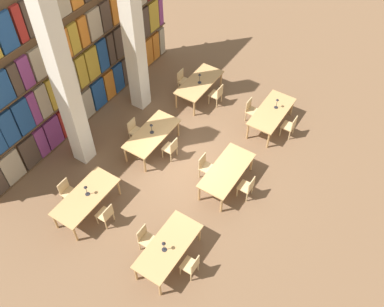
{
  "coord_description": "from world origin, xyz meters",
  "views": [
    {
      "loc": [
        -7.56,
        -5.02,
        11.05
      ],
      "look_at": [
        0.0,
        -0.15,
        0.67
      ],
      "focal_mm": 40.0,
      "sensor_mm": 36.0,
      "label": 1
    }
  ],
  "objects_px": {
    "desk_lamp_1": "(277,102)",
    "chair_11": "(183,80)",
    "chair_9": "(135,130)",
    "reading_table_0": "(168,247)",
    "chair_7": "(67,191)",
    "chair_8": "(171,148)",
    "chair_1": "(146,238)",
    "pillar_center": "(133,35)",
    "chair_0": "(191,266)",
    "chair_2": "(247,187)",
    "reading_table_4": "(152,135)",
    "reading_table_5": "(199,83)",
    "desk_lamp_4": "(200,77)",
    "chair_3": "(205,166)",
    "desk_lamp_2": "(86,189)",
    "pillar_left": "(66,88)",
    "reading_table_2": "(272,113)",
    "chair_5": "(251,110)",
    "reading_table_1": "(227,171)",
    "chair_6": "(106,214)",
    "chair_4": "(290,126)",
    "desk_lamp_0": "(164,245)",
    "desk_lamp_3": "(151,127)",
    "chair_10": "(217,94)",
    "reading_table_3": "(86,198)"
  },
  "relations": [
    {
      "from": "chair_8",
      "to": "reading_table_1",
      "type": "bearing_deg",
      "value": -90.36
    },
    {
      "from": "pillar_center",
      "to": "desk_lamp_4",
      "type": "distance_m",
      "value": 2.98
    },
    {
      "from": "desk_lamp_2",
      "to": "pillar_left",
      "type": "bearing_deg",
      "value": 47.28
    },
    {
      "from": "chair_2",
      "to": "desk_lamp_4",
      "type": "bearing_deg",
      "value": 49.91
    },
    {
      "from": "chair_6",
      "to": "chair_2",
      "type": "bearing_deg",
      "value": -43.89
    },
    {
      "from": "reading_table_2",
      "to": "reading_table_1",
      "type": "bearing_deg",
      "value": 179.74
    },
    {
      "from": "chair_1",
      "to": "reading_table_4",
      "type": "distance_m",
      "value": 3.8
    },
    {
      "from": "desk_lamp_2",
      "to": "chair_10",
      "type": "height_order",
      "value": "desk_lamp_2"
    },
    {
      "from": "reading_table_2",
      "to": "chair_7",
      "type": "bearing_deg",
      "value": 149.05
    },
    {
      "from": "chair_7",
      "to": "reading_table_5",
      "type": "bearing_deg",
      "value": 172.7
    },
    {
      "from": "chair_0",
      "to": "desk_lamp_2",
      "type": "height_order",
      "value": "desk_lamp_2"
    },
    {
      "from": "pillar_center",
      "to": "chair_0",
      "type": "bearing_deg",
      "value": -131.76
    },
    {
      "from": "pillar_center",
      "to": "chair_5",
      "type": "relative_size",
      "value": 6.97
    },
    {
      "from": "pillar_left",
      "to": "chair_1",
      "type": "relative_size",
      "value": 6.97
    },
    {
      "from": "chair_1",
      "to": "desk_lamp_1",
      "type": "xyz_separation_m",
      "value": [
        6.55,
        -0.85,
        0.56
      ]
    },
    {
      "from": "desk_lamp_1",
      "to": "chair_9",
      "type": "height_order",
      "value": "desk_lamp_1"
    },
    {
      "from": "chair_3",
      "to": "reading_table_4",
      "type": "height_order",
      "value": "chair_3"
    },
    {
      "from": "desk_lamp_4",
      "to": "chair_2",
      "type": "bearing_deg",
      "value": -130.09
    },
    {
      "from": "desk_lamp_1",
      "to": "chair_6",
      "type": "relative_size",
      "value": 0.48
    },
    {
      "from": "chair_1",
      "to": "desk_lamp_0",
      "type": "bearing_deg",
      "value": 80.59
    },
    {
      "from": "chair_0",
      "to": "chair_2",
      "type": "height_order",
      "value": "same"
    },
    {
      "from": "desk_lamp_0",
      "to": "desk_lamp_1",
      "type": "distance_m",
      "value": 6.67
    },
    {
      "from": "reading_table_2",
      "to": "chair_9",
      "type": "height_order",
      "value": "chair_9"
    },
    {
      "from": "reading_table_2",
      "to": "reading_table_3",
      "type": "bearing_deg",
      "value": 154.26
    },
    {
      "from": "reading_table_2",
      "to": "reading_table_0",
      "type": "bearing_deg",
      "value": 179.59
    },
    {
      "from": "reading_table_5",
      "to": "desk_lamp_4",
      "type": "xyz_separation_m",
      "value": [
        -0.04,
        -0.04,
        0.36
      ]
    },
    {
      "from": "desk_lamp_2",
      "to": "reading_table_4",
      "type": "bearing_deg",
      "value": -2.25
    },
    {
      "from": "desk_lamp_0",
      "to": "desk_lamp_3",
      "type": "relative_size",
      "value": 1.0
    },
    {
      "from": "chair_3",
      "to": "desk_lamp_2",
      "type": "height_order",
      "value": "desk_lamp_2"
    },
    {
      "from": "desk_lamp_1",
      "to": "desk_lamp_2",
      "type": "distance_m",
      "value": 7.1
    },
    {
      "from": "reading_table_0",
      "to": "chair_8",
      "type": "relative_size",
      "value": 2.45
    },
    {
      "from": "desk_lamp_2",
      "to": "chair_8",
      "type": "relative_size",
      "value": 0.47
    },
    {
      "from": "reading_table_0",
      "to": "reading_table_4",
      "type": "xyz_separation_m",
      "value": [
        3.14,
        2.85,
        0.0
      ]
    },
    {
      "from": "chair_10",
      "to": "chair_11",
      "type": "relative_size",
      "value": 1.0
    },
    {
      "from": "reading_table_4",
      "to": "chair_8",
      "type": "relative_size",
      "value": 2.45
    },
    {
      "from": "chair_3",
      "to": "chair_4",
      "type": "xyz_separation_m",
      "value": [
        3.13,
        -1.53,
        0.0
      ]
    },
    {
      "from": "reading_table_2",
      "to": "chair_5",
      "type": "xyz_separation_m",
      "value": [
        -0.05,
        0.76,
        -0.21
      ]
    },
    {
      "from": "pillar_center",
      "to": "chair_7",
      "type": "xyz_separation_m",
      "value": [
        -4.76,
        -0.84,
        -2.54
      ]
    },
    {
      "from": "desk_lamp_1",
      "to": "chair_11",
      "type": "height_order",
      "value": "desk_lamp_1"
    },
    {
      "from": "chair_1",
      "to": "chair_6",
      "type": "xyz_separation_m",
      "value": [
        0.0,
        1.46,
        0.0
      ]
    },
    {
      "from": "pillar_left",
      "to": "chair_10",
      "type": "xyz_separation_m",
      "value": [
        4.69,
        -2.41,
        -2.54
      ]
    },
    {
      "from": "desk_lamp_0",
      "to": "reading_table_4",
      "type": "relative_size",
      "value": 0.19
    },
    {
      "from": "chair_0",
      "to": "reading_table_1",
      "type": "xyz_separation_m",
      "value": [
        3.16,
        0.73,
        0.21
      ]
    },
    {
      "from": "chair_1",
      "to": "chair_7",
      "type": "relative_size",
      "value": 1.0
    },
    {
      "from": "reading_table_0",
      "to": "chair_7",
      "type": "bearing_deg",
      "value": 90.42
    },
    {
      "from": "chair_3",
      "to": "desk_lamp_3",
      "type": "bearing_deg",
      "value": -91.91
    },
    {
      "from": "chair_6",
      "to": "reading_table_4",
      "type": "xyz_separation_m",
      "value": [
        3.17,
        0.63,
        0.21
      ]
    },
    {
      "from": "reading_table_2",
      "to": "chair_0",
      "type": "bearing_deg",
      "value": -173.53
    },
    {
      "from": "chair_6",
      "to": "chair_7",
      "type": "xyz_separation_m",
      "value": [
        0.0,
        1.52,
        0.0
      ]
    },
    {
      "from": "reading_table_0",
      "to": "chair_0",
      "type": "height_order",
      "value": "chair_0"
    }
  ]
}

